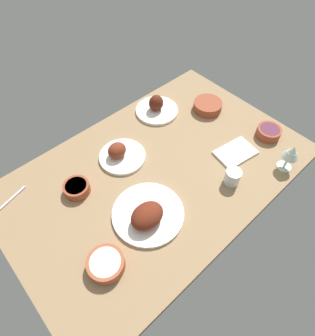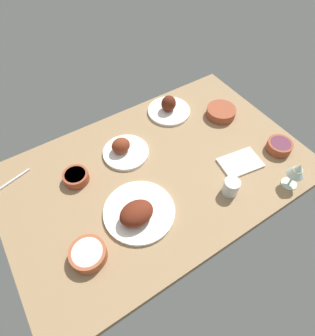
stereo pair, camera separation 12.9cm
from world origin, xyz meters
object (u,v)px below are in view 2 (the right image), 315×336
object	(u,v)px
plate_center_main	(138,212)
water_tumbler	(231,187)
plate_near_viewer	(124,150)
bowl_potatoes	(221,112)
folded_napkin	(240,163)
bowl_onions	(279,146)
fork_loose	(13,180)
bowl_cream	(88,254)
wine_glass	(297,171)
bowl_sauce	(76,177)
plate_far_side	(169,108)

from	to	relation	value
plate_center_main	water_tumbler	bearing A→B (deg)	163.74
plate_near_viewer	bowl_potatoes	xyz separation A→B (cm)	(-56.81, 4.80, 0.19)
bowl_potatoes	folded_napkin	distance (cm)	33.80
bowl_potatoes	water_tumbler	size ratio (longest dim) A/B	2.03
bowl_onions	fork_loose	distance (cm)	125.98
plate_center_main	bowl_cream	size ratio (longest dim) A/B	2.16
bowl_cream	fork_loose	world-z (taller)	bowl_cream
wine_glass	fork_loose	distance (cm)	124.65
bowl_cream	plate_near_viewer	bearing A→B (deg)	-133.49
water_tumbler	folded_napkin	bearing A→B (deg)	-148.47
folded_napkin	bowl_cream	bearing A→B (deg)	1.71
bowl_cream	bowl_potatoes	distance (cm)	98.44
wine_glass	fork_loose	xyz separation A→B (cm)	(103.44, -68.90, -9.53)
bowl_potatoes	wine_glass	distance (cm)	51.87
bowl_potatoes	water_tumbler	xyz separation A→B (cm)	(28.88, 39.88, 1.21)
plate_center_main	bowl_potatoes	distance (cm)	74.12
bowl_sauce	bowl_potatoes	size ratio (longest dim) A/B	0.73
wine_glass	water_tumbler	bearing A→B (deg)	-24.22
water_tumbler	bowl_sauce	bearing A→B (deg)	-38.18
bowl_onions	water_tumbler	bearing A→B (deg)	8.76
bowl_sauce	bowl_onions	world-z (taller)	bowl_onions
plate_center_main	fork_loose	world-z (taller)	plate_center_main
bowl_onions	wine_glass	bearing A→B (deg)	56.32
bowl_cream	plate_center_main	bearing A→B (deg)	-168.95
plate_center_main	bowl_onions	world-z (taller)	plate_center_main
fork_loose	folded_napkin	bearing A→B (deg)	-42.27
plate_far_side	bowl_potatoes	distance (cm)	28.16
bowl_cream	wine_glass	bearing A→B (deg)	168.48
plate_far_side	fork_loose	world-z (taller)	plate_far_side
fork_loose	water_tumbler	bearing A→B (deg)	-51.17
bowl_sauce	folded_napkin	xyz separation A→B (cm)	(-68.65, 33.08, -1.89)
plate_far_side	bowl_sauce	size ratio (longest dim) A/B	2.05
bowl_sauce	bowl_onions	bearing A→B (deg)	157.92
plate_near_viewer	water_tumbler	xyz separation A→B (cm)	(-27.93, 44.68, 1.40)
plate_center_main	bowl_onions	xyz separation A→B (cm)	(-76.13, 5.92, -0.37)
bowl_sauce	folded_napkin	size ratio (longest dim) A/B	0.59
plate_near_viewer	plate_center_main	distance (cm)	35.13
bowl_potatoes	plate_center_main	bearing A→B (deg)	22.47
bowl_onions	plate_center_main	bearing A→B (deg)	-4.45
bowl_onions	plate_far_side	bearing A→B (deg)	-60.20
plate_near_viewer	bowl_sauce	bearing A→B (deg)	5.40
plate_near_viewer	fork_loose	size ratio (longest dim) A/B	1.30
plate_center_main	water_tumbler	xyz separation A→B (cm)	(-39.61, 11.55, 0.80)
fork_loose	bowl_potatoes	bearing A→B (deg)	-24.19
bowl_sauce	water_tumbler	world-z (taller)	water_tumbler
bowl_onions	water_tumbler	world-z (taller)	water_tumbler
plate_far_side	fork_loose	bearing A→B (deg)	-0.09
wine_glass	bowl_sauce	bearing A→B (deg)	-34.17
plate_near_viewer	plate_center_main	xyz separation A→B (cm)	(11.67, 33.13, 0.60)
bowl_onions	plate_near_viewer	bearing A→B (deg)	-31.21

